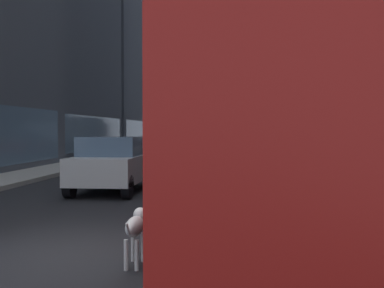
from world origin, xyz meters
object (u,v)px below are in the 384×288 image
Objects in this scene: transit_bus at (254,132)px; car_red_coupe at (180,145)px; car_white_van at (113,164)px; box_truck at (181,132)px; car_yellow_taxi at (218,144)px; traffic_light_near at (362,99)px; dalmatian_dog at (136,227)px.

transit_bus reaches higher than car_red_coupe.
box_truck is (-1.60, 32.11, 0.85)m from car_white_van.
car_red_coupe is (-4.00, 20.83, -0.95)m from transit_bus.
box_truck is at bearing 108.16° from car_yellow_taxi.
transit_bus is 2.27m from traffic_light_near.
car_yellow_taxi is 4.85× the size of dalmatian_dog.
car_red_coupe is 1.34× the size of traffic_light_near.
car_white_van is 4.08× the size of dalmatian_dog.
car_white_van is at bearing 107.04° from dalmatian_dog.
traffic_light_near reaches higher than car_white_van.
car_yellow_taxi is at bearing 93.91° from transit_bus.
traffic_light_near is (3.84, 3.34, 1.92)m from dalmatian_dog.
transit_bus is at bearing 165.21° from traffic_light_near.
transit_bus is 4.45m from dalmatian_dog.
car_yellow_taxi is (2.40, 19.92, 0.00)m from car_white_van.
transit_bus and box_truck have the same top height.
transit_bus reaches higher than car_white_van.
transit_bus is at bearing 65.90° from dalmatian_dog.
box_truck is 39.68m from dalmatian_dog.
box_truck is (-4.00, 12.19, 0.84)m from car_yellow_taxi.
dalmatian_dog is at bearing -72.96° from car_white_van.
transit_bus reaches higher than car_yellow_taxi.
box_truck is at bearing 96.19° from car_red_coupe.
traffic_light_near is at bearing -74.08° from car_red_coupe.
car_white_van is 20.07m from car_yellow_taxi.
traffic_light_near is at bearing -33.41° from car_white_van.
car_white_van is at bearing -96.87° from car_yellow_taxi.
traffic_light_near is (7.70, -36.14, 0.77)m from box_truck.
traffic_light_near is (6.10, -21.39, 1.61)m from car_red_coupe.
car_red_coupe is 0.61× the size of box_truck.
car_yellow_taxi is at bearing 98.78° from traffic_light_near.
car_white_van is at bearing -87.15° from box_truck.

